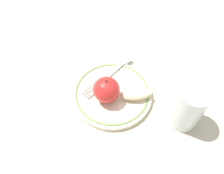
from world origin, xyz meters
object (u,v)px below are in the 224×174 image
at_px(apple_red_whole, 106,90).
at_px(apple_slice_front, 136,94).
at_px(fork, 110,74).
at_px(drinking_glass, 188,107).
at_px(plate, 112,93).

height_order(apple_red_whole, apple_slice_front, apple_red_whole).
height_order(fork, drinking_glass, drinking_glass).
xyz_separation_m(apple_red_whole, apple_slice_front, (-0.03, -0.07, -0.02)).
distance_m(plate, fork, 0.06).
distance_m(plate, apple_slice_front, 0.07).
distance_m(apple_slice_front, drinking_glass, 0.13).
bearing_deg(plate, apple_red_whole, 119.67).
distance_m(plate, drinking_glass, 0.19).
height_order(apple_red_whole, fork, apple_red_whole).
distance_m(apple_red_whole, fork, 0.08).
height_order(apple_red_whole, drinking_glass, drinking_glass).
bearing_deg(drinking_glass, apple_slice_front, 40.87).
bearing_deg(apple_red_whole, drinking_glass, -128.85).
xyz_separation_m(apple_slice_front, drinking_glass, (-0.09, -0.08, 0.03)).
bearing_deg(fork, apple_slice_front, 83.64).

